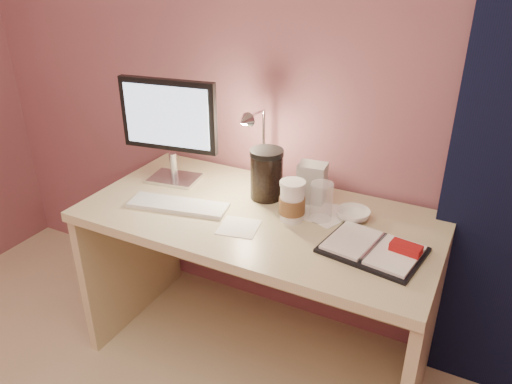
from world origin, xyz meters
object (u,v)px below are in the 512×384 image
at_px(planner, 375,249).
at_px(coffee_cup, 292,202).
at_px(monitor, 170,122).
at_px(desk, 267,253).
at_px(keyboard, 178,205).
at_px(dark_jar, 267,177).
at_px(clear_cup, 321,202).
at_px(desk_lamp, 256,141).
at_px(bowl, 353,215).
at_px(lotion_bottle, 285,201).
at_px(product_box, 312,183).

xyz_separation_m(planner, coffee_cup, (-0.35, 0.08, 0.06)).
bearing_deg(monitor, coffee_cup, -16.83).
bearing_deg(desk, planner, -15.67).
xyz_separation_m(keyboard, dark_jar, (0.28, 0.24, 0.09)).
bearing_deg(keyboard, monitor, 117.12).
bearing_deg(dark_jar, planner, -21.41).
bearing_deg(clear_cup, monitor, 177.32).
relative_size(desk, dark_jar, 7.42).
distance_m(clear_cup, dark_jar, 0.28).
bearing_deg(planner, clear_cup, 161.08).
xyz_separation_m(desk, clear_cup, (0.23, -0.00, 0.30)).
relative_size(coffee_cup, desk_lamp, 0.46).
bearing_deg(clear_cup, keyboard, -162.73).
xyz_separation_m(keyboard, bowl, (0.65, 0.22, 0.01)).
xyz_separation_m(coffee_cup, lotion_bottle, (-0.05, 0.05, -0.03)).
bearing_deg(planner, bowl, 135.31).
distance_m(monitor, planner, 1.00).
bearing_deg(monitor, bowl, -7.31).
xyz_separation_m(lotion_bottle, desk_lamp, (-0.19, 0.13, 0.17)).
bearing_deg(bowl, clear_cup, -154.81).
height_order(coffee_cup, product_box, product_box).
xyz_separation_m(desk, dark_jar, (-0.04, 0.07, 0.32)).
relative_size(coffee_cup, bowl, 1.24).
bearing_deg(desk_lamp, dark_jar, -28.21).
bearing_deg(product_box, coffee_cup, -99.88).
distance_m(clear_cup, product_box, 0.15).
xyz_separation_m(monitor, coffee_cup, (0.61, -0.09, -0.20)).
bearing_deg(desk, monitor, 176.51).
distance_m(desk, bowl, 0.42).
bearing_deg(product_box, dark_jar, -170.81).
distance_m(planner, coffee_cup, 0.36).
bearing_deg(lotion_bottle, product_box, 64.41).
distance_m(planner, lotion_bottle, 0.42).
bearing_deg(dark_jar, desk, -61.10).
xyz_separation_m(clear_cup, lotion_bottle, (-0.15, -0.00, -0.03)).
bearing_deg(planner, coffee_cup, 176.13).
bearing_deg(dark_jar, monitor, -174.91).
xyz_separation_m(keyboard, desk_lamp, (0.20, 0.29, 0.21)).
distance_m(desk, dark_jar, 0.33).
relative_size(keyboard, bowl, 3.10).
bearing_deg(desk, clear_cup, -0.99).
height_order(monitor, planner, monitor).
bearing_deg(product_box, desk, -146.62).
xyz_separation_m(lotion_bottle, product_box, (0.06, 0.13, 0.04)).
bearing_deg(product_box, clear_cup, -61.36).
bearing_deg(clear_cup, desk, 179.01).
bearing_deg(keyboard, lotion_bottle, 10.67).
bearing_deg(bowl, desk, -171.79).
distance_m(monitor, clear_cup, 0.73).
bearing_deg(dark_jar, keyboard, -138.91).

